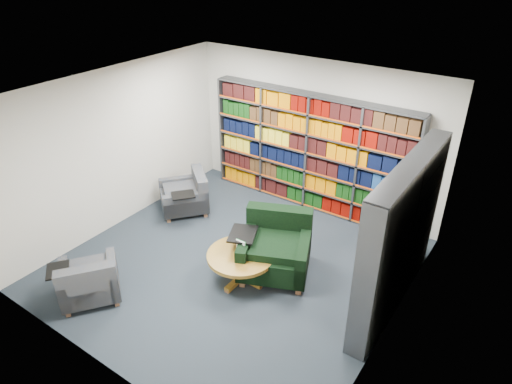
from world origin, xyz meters
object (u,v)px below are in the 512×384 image
Objects in this scene: coffee_table at (241,259)px; chair_teal_left at (188,196)px; chair_green_right at (276,248)px; chair_teal_front at (89,283)px.

chair_teal_left is at bearing 151.78° from coffee_table.
chair_green_right is 2.78m from chair_teal_front.
chair_green_right is at bearing 62.77° from coffee_table.
chair_teal_front is 2.19m from coffee_table.
coffee_table is (-0.28, -0.54, 0.01)m from chair_green_right.
chair_teal_left is 1.15× the size of coffee_table.
coffee_table is at bearing -117.23° from chair_green_right.
chair_teal_left is 2.34m from coffee_table.
coffee_table reaches higher than chair_teal_front.
chair_green_right is 0.61m from coffee_table.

